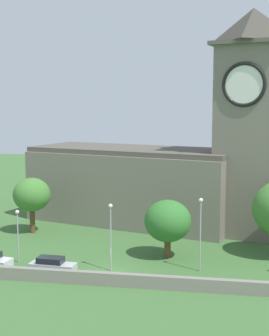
{
  "coord_description": "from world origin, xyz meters",
  "views": [
    {
      "loc": [
        11.37,
        -49.36,
        17.57
      ],
      "look_at": [
        1.16,
        8.79,
        9.95
      ],
      "focal_mm": 53.54,
      "sensor_mm": 36.0,
      "label": 1
    }
  ],
  "objects": [
    {
      "name": "ground_plane",
      "position": [
        0.0,
        15.0,
        0.0
      ],
      "size": [
        200.0,
        200.0,
        0.0
      ],
      "primitive_type": "plane",
      "color": "#3D6633"
    },
    {
      "name": "car_silver",
      "position": [
        -5.75,
        -1.35,
        0.89
      ],
      "size": [
        4.89,
        2.26,
        1.76
      ],
      "color": "silver",
      "rests_on": "ground"
    },
    {
      "name": "quay_barrier",
      "position": [
        0.0,
        -3.73,
        0.65
      ],
      "size": [
        58.77,
        0.7,
        1.3
      ],
      "primitive_type": "cube",
      "color": "gray",
      "rests_on": "ground"
    },
    {
      "name": "tree_by_tower",
      "position": [
        -13.93,
        14.03,
        5.26
      ],
      "size": [
        5.08,
        5.08,
        7.59
      ],
      "color": "brown",
      "rests_on": "ground"
    },
    {
      "name": "church",
      "position": [
        3.77,
        21.9,
        8.6
      ],
      "size": [
        38.68,
        21.01,
        29.78
      ],
      "color": "slate",
      "rests_on": "ground"
    },
    {
      "name": "streetlamp_east_mid",
      "position": [
        9.34,
        2.03,
        5.16
      ],
      "size": [
        0.44,
        0.44,
        7.85
      ],
      "color": "#9EA0A5",
      "rests_on": "ground"
    },
    {
      "name": "streetlamp_west_mid",
      "position": [
        -10.69,
        1.54,
        4.06
      ],
      "size": [
        0.44,
        0.44,
        5.95
      ],
      "color": "#9EA0A5",
      "rests_on": "ground"
    },
    {
      "name": "streetlamp_central",
      "position": [
        0.07,
        0.54,
        4.81
      ],
      "size": [
        0.44,
        0.44,
        7.23
      ],
      "color": "#9EA0A5",
      "rests_on": "ground"
    },
    {
      "name": "tree_riverside_east",
      "position": [
        5.46,
        6.18,
        4.27
      ],
      "size": [
        5.34,
        5.34,
        6.71
      ],
      "color": "brown",
      "rests_on": "ground"
    }
  ]
}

